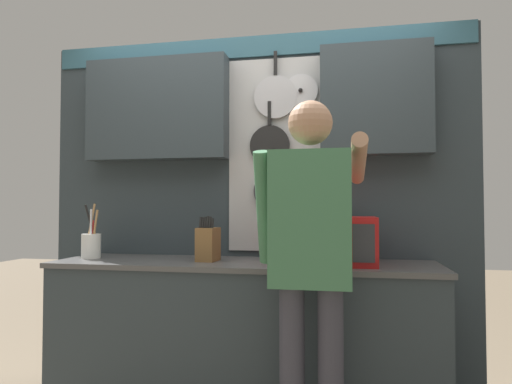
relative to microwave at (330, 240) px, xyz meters
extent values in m
cube|color=#2D383D|center=(-0.52, 0.02, -0.60)|extent=(2.26, 0.57, 0.87)
cube|color=#4C4C4C|center=(-0.52, 0.02, -0.15)|extent=(2.29, 0.60, 0.03)
cube|color=#2D383D|center=(-0.52, 0.32, 0.15)|extent=(2.86, 0.04, 2.37)
cube|color=#2D5666|center=(-0.52, 0.29, 1.27)|extent=(2.82, 0.02, 0.14)
cube|color=#2D383D|center=(-1.16, 0.22, 0.85)|extent=(0.97, 0.16, 0.68)
cube|color=#2D383D|center=(0.28, 0.22, 0.85)|extent=(0.67, 0.16, 0.68)
cube|color=#B2B2B2|center=(-0.37, 0.30, 0.54)|extent=(0.61, 0.01, 1.27)
cylinder|color=#B7B7BC|center=(-0.35, 0.27, 0.91)|extent=(0.28, 0.02, 0.28)
cube|color=black|center=(-0.35, 0.26, 1.14)|extent=(0.02, 0.02, 0.16)
cylinder|color=black|center=(-0.39, 0.27, 0.60)|extent=(0.26, 0.02, 0.26)
cube|color=black|center=(-0.39, 0.26, 0.81)|extent=(0.02, 0.02, 0.16)
cylinder|color=#2D2D33|center=(-0.36, 0.27, 0.30)|extent=(0.27, 0.02, 0.27)
cube|color=black|center=(-0.36, 0.26, 0.50)|extent=(0.02, 0.02, 0.14)
cylinder|color=silver|center=(-0.19, 0.27, 0.94)|extent=(0.22, 0.01, 0.22)
sphere|color=black|center=(-0.19, 0.25, 0.94)|extent=(0.03, 0.03, 0.03)
cylinder|color=silver|center=(-0.45, 0.27, 0.17)|extent=(0.01, 0.01, 0.16)
ellipsoid|color=silver|center=(-0.45, 0.27, 0.08)|extent=(0.04, 0.01, 0.03)
cylinder|color=silver|center=(-0.37, 0.27, 0.14)|extent=(0.01, 0.01, 0.23)
ellipsoid|color=silver|center=(-0.37, 0.27, 0.01)|extent=(0.04, 0.01, 0.04)
cylinder|color=red|center=(-0.28, 0.27, 0.16)|extent=(0.01, 0.01, 0.19)
ellipsoid|color=red|center=(-0.28, 0.27, 0.06)|extent=(0.04, 0.01, 0.03)
cube|color=red|center=(0.00, 0.00, 0.00)|extent=(0.53, 0.37, 0.27)
cube|color=black|center=(-0.06, -0.19, 0.00)|extent=(0.29, 0.01, 0.17)
cube|color=#333338|center=(0.18, -0.19, 0.00)|extent=(0.12, 0.01, 0.20)
cube|color=brown|center=(-0.73, 0.00, -0.03)|extent=(0.12, 0.16, 0.20)
cylinder|color=black|center=(-0.77, -0.03, 0.10)|extent=(0.02, 0.03, 0.07)
cylinder|color=black|center=(-0.75, -0.03, 0.10)|extent=(0.02, 0.03, 0.06)
cylinder|color=black|center=(-0.74, -0.03, 0.10)|extent=(0.02, 0.03, 0.07)
cylinder|color=black|center=(-0.72, -0.03, 0.10)|extent=(0.02, 0.03, 0.07)
cylinder|color=black|center=(-0.71, -0.03, 0.10)|extent=(0.02, 0.03, 0.07)
cylinder|color=black|center=(-0.69, -0.03, 0.09)|extent=(0.02, 0.03, 0.06)
cylinder|color=white|center=(-1.51, 0.00, -0.06)|extent=(0.12, 0.12, 0.16)
cylinder|color=red|center=(-1.50, 0.00, 0.02)|extent=(0.02, 0.04, 0.18)
cylinder|color=tan|center=(-1.48, 0.00, 0.05)|extent=(0.06, 0.03, 0.25)
cylinder|color=tan|center=(-1.50, 0.02, 0.03)|extent=(0.04, 0.06, 0.21)
cylinder|color=black|center=(-1.51, 0.00, 0.07)|extent=(0.07, 0.07, 0.28)
cylinder|color=tan|center=(-1.51, 0.00, 0.07)|extent=(0.03, 0.07, 0.29)
cylinder|color=silver|center=(-1.50, -0.02, 0.05)|extent=(0.03, 0.03, 0.25)
cylinder|color=#383842|center=(-0.16, -0.49, -0.61)|extent=(0.12, 0.12, 0.85)
cylinder|color=#383842|center=(0.02, -0.49, -0.61)|extent=(0.12, 0.12, 0.85)
cube|color=#3D704C|center=(-0.07, -0.49, 0.14)|extent=(0.38, 0.22, 0.64)
sphere|color=#A87A5B|center=(-0.07, -0.49, 0.59)|extent=(0.21, 0.21, 0.21)
cylinder|color=#3D704C|center=(-0.30, -0.45, 0.19)|extent=(0.08, 0.26, 0.56)
cylinder|color=#A87A5B|center=(0.16, -0.22, 0.44)|extent=(0.08, 0.57, 0.22)
camera|label=1|loc=(0.09, -2.66, 0.19)|focal=32.00mm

